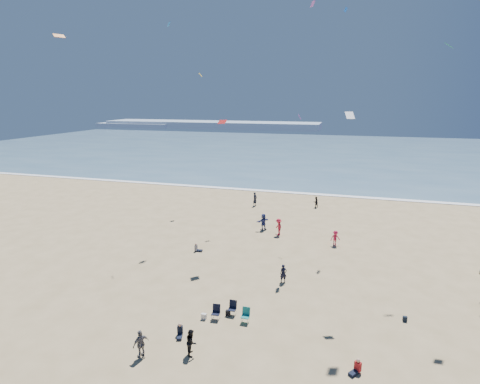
# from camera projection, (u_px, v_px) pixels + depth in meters

# --- Properties ---
(ocean) EXTENTS (220.00, 100.00, 0.06)m
(ocean) POSITION_uv_depth(u_px,v_px,m) (318.00, 151.00, 105.48)
(ocean) COLOR #476B84
(ocean) RESTS_ON ground
(surf_line) EXTENTS (220.00, 1.20, 0.08)m
(surf_line) POSITION_uv_depth(u_px,v_px,m) (293.00, 193.00, 58.85)
(surf_line) COLOR white
(surf_line) RESTS_ON ground
(headland_far) EXTENTS (110.00, 20.00, 3.20)m
(headland_far) POSITION_uv_depth(u_px,v_px,m) (211.00, 125.00, 191.11)
(headland_far) COLOR #7A8EA8
(headland_far) RESTS_ON ground
(headland_near) EXTENTS (40.00, 14.00, 2.00)m
(headland_near) POSITION_uv_depth(u_px,v_px,m) (136.00, 125.00, 197.30)
(headland_near) COLOR #7A8EA8
(headland_near) RESTS_ON ground
(standing_flyers) EXTENTS (36.46, 49.47, 1.90)m
(standing_flyers) POSITION_uv_depth(u_px,v_px,m) (302.00, 279.00, 28.98)
(standing_flyers) COLOR black
(standing_flyers) RESTS_ON ground
(seated_group) EXTENTS (15.97, 27.68, 0.84)m
(seated_group) POSITION_uv_depth(u_px,v_px,m) (252.00, 360.00, 20.63)
(seated_group) COLOR silver
(seated_group) RESTS_ON ground
(chair_cluster) EXTENTS (2.63, 1.43, 1.00)m
(chair_cluster) POSITION_uv_depth(u_px,v_px,m) (231.00, 312.00, 25.05)
(chair_cluster) COLOR black
(chair_cluster) RESTS_ON ground
(white_tote) EXTENTS (0.35, 0.20, 0.40)m
(white_tote) POSITION_uv_depth(u_px,v_px,m) (204.00, 316.00, 25.12)
(white_tote) COLOR silver
(white_tote) RESTS_ON ground
(black_backpack) EXTENTS (0.30, 0.22, 0.38)m
(black_backpack) POSITION_uv_depth(u_px,v_px,m) (228.00, 313.00, 25.53)
(black_backpack) COLOR black
(black_backpack) RESTS_ON ground
(navy_bag) EXTENTS (0.28, 0.18, 0.34)m
(navy_bag) POSITION_uv_depth(u_px,v_px,m) (405.00, 319.00, 24.90)
(navy_bag) COLOR black
(navy_bag) RESTS_ON ground
(kites_aloft) EXTENTS (41.57, 36.61, 28.75)m
(kites_aloft) POSITION_uv_depth(u_px,v_px,m) (407.00, 94.00, 22.73)
(kites_aloft) COLOR #2597D9
(kites_aloft) RESTS_ON ground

